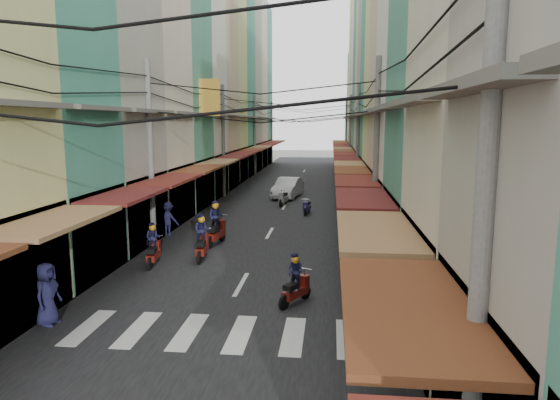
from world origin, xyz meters
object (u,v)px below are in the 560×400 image
Objects in this scene: white_car at (288,197)px; market_umbrella at (454,220)px; bicycle at (409,263)px; traffic_sign at (412,245)px.

market_umbrella is at bearing -61.09° from white_car.
bicycle is at bearing 107.85° from market_umbrella.
traffic_sign is (-1.76, -2.57, -0.26)m from market_umbrella.
traffic_sign is at bearing -124.42° from market_umbrella.
traffic_sign reaches higher than bicycle.
white_car is 17.92m from bicycle.
bicycle is at bearing -60.71° from white_car.
white_car is 21.13m from market_umbrella.
market_umbrella is at bearing 55.58° from traffic_sign.
traffic_sign reaches higher than market_umbrella.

